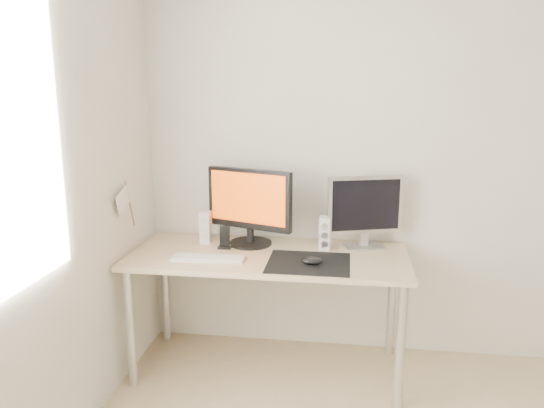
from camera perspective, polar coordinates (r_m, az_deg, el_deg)
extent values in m
plane|color=white|center=(3.33, 16.70, 4.69)|extent=(3.50, 0.00, 3.50)
cube|color=black|center=(2.92, 3.96, -6.32)|extent=(0.45, 0.40, 0.00)
ellipsoid|color=black|center=(2.89, 4.32, -6.11)|extent=(0.11, 0.07, 0.04)
cube|color=#D1B587|center=(3.08, -0.40, -5.62)|extent=(1.60, 0.70, 0.03)
cylinder|color=silver|center=(3.15, -14.99, -12.79)|extent=(0.05, 0.05, 0.70)
cylinder|color=silver|center=(2.94, 13.63, -14.68)|extent=(0.05, 0.05, 0.70)
cylinder|color=silver|center=(3.65, -11.41, -9.00)|extent=(0.05, 0.05, 0.70)
cylinder|color=silver|center=(3.46, 12.76, -10.27)|extent=(0.05, 0.05, 0.70)
cylinder|color=black|center=(3.25, -2.33, -4.21)|extent=(0.33, 0.33, 0.02)
cylinder|color=black|center=(3.23, -2.34, -3.06)|extent=(0.05, 0.05, 0.12)
cube|color=black|center=(3.17, -2.45, 0.55)|extent=(0.53, 0.22, 0.36)
cube|color=#FF540D|center=(3.15, -2.67, 0.64)|extent=(0.47, 0.17, 0.30)
cube|color=#B1B1B4|center=(3.23, 9.78, -4.50)|extent=(0.26, 0.22, 0.01)
cube|color=#B4B4B6|center=(3.22, 9.82, -3.52)|extent=(0.06, 0.05, 0.10)
cube|color=#B1B0B3|center=(3.17, 9.96, -0.04)|extent=(0.44, 0.18, 0.34)
cube|color=black|center=(3.15, 10.09, -0.13)|extent=(0.39, 0.13, 0.30)
cube|color=white|center=(3.27, -7.14, -2.52)|extent=(0.06, 0.07, 0.20)
cylinder|color=silver|center=(3.25, -7.31, -3.62)|extent=(0.04, 0.01, 0.04)
cylinder|color=silver|center=(3.24, -7.34, -2.71)|extent=(0.04, 0.01, 0.04)
cylinder|color=silver|center=(3.22, -7.37, -1.79)|extent=(0.04, 0.01, 0.04)
cube|color=white|center=(3.14, 5.69, -3.15)|extent=(0.06, 0.07, 0.20)
cylinder|color=silver|center=(3.11, 5.63, -4.32)|extent=(0.04, 0.01, 0.04)
cylinder|color=silver|center=(3.10, 5.65, -3.36)|extent=(0.04, 0.01, 0.04)
cylinder|color=silver|center=(3.08, 5.67, -2.40)|extent=(0.04, 0.01, 0.04)
cube|color=silver|center=(3.00, -6.86, -5.84)|extent=(0.42, 0.13, 0.01)
cube|color=white|center=(2.99, -6.86, -5.70)|extent=(0.40, 0.11, 0.01)
cube|color=black|center=(3.19, -5.09, -4.60)|extent=(0.08, 0.07, 0.02)
cube|color=black|center=(3.17, -5.11, -3.42)|extent=(0.06, 0.03, 0.12)
cylinder|color=#A57F54|center=(3.14, -15.04, 0.06)|extent=(0.01, 0.10, 0.29)
cube|color=white|center=(3.05, -15.71, 0.42)|extent=(0.00, 0.19, 0.15)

